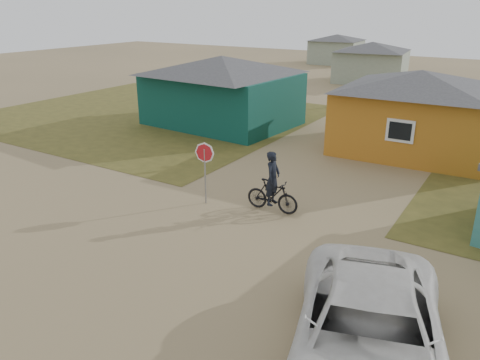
% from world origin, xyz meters
% --- Properties ---
extents(ground, '(120.00, 120.00, 0.00)m').
position_xyz_m(ground, '(0.00, 0.00, 0.00)').
color(ground, '#917B53').
extents(grass_nw, '(20.00, 18.00, 0.00)m').
position_xyz_m(grass_nw, '(-14.00, 13.00, 0.01)').
color(grass_nw, brown).
rests_on(grass_nw, ground).
extents(house_teal, '(8.93, 7.08, 4.00)m').
position_xyz_m(house_teal, '(-8.50, 13.50, 2.05)').
color(house_teal, '#0A3930').
rests_on(house_teal, ground).
extents(house_yellow, '(7.72, 6.76, 3.90)m').
position_xyz_m(house_yellow, '(2.50, 14.00, 2.00)').
color(house_yellow, '#B76E1C').
rests_on(house_yellow, ground).
extents(house_pale_west, '(7.04, 6.15, 3.60)m').
position_xyz_m(house_pale_west, '(-6.00, 34.00, 1.86)').
color(house_pale_west, gray).
rests_on(house_pale_west, ground).
extents(house_pale_north, '(6.28, 5.81, 3.40)m').
position_xyz_m(house_pale_north, '(-14.00, 46.00, 1.75)').
color(house_pale_north, gray).
rests_on(house_pale_north, ground).
extents(stop_sign, '(0.73, 0.21, 2.28)m').
position_xyz_m(stop_sign, '(-2.28, 3.26, 1.69)').
color(stop_sign, gray).
rests_on(stop_sign, ground).
extents(cyclist, '(1.94, 0.71, 2.16)m').
position_xyz_m(cyclist, '(0.08, 3.92, 0.79)').
color(cyclist, black).
rests_on(cyclist, ground).
extents(vehicle, '(4.62, 6.85, 1.74)m').
position_xyz_m(vehicle, '(5.30, -1.90, 0.87)').
color(vehicle, silver).
rests_on(vehicle, ground).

